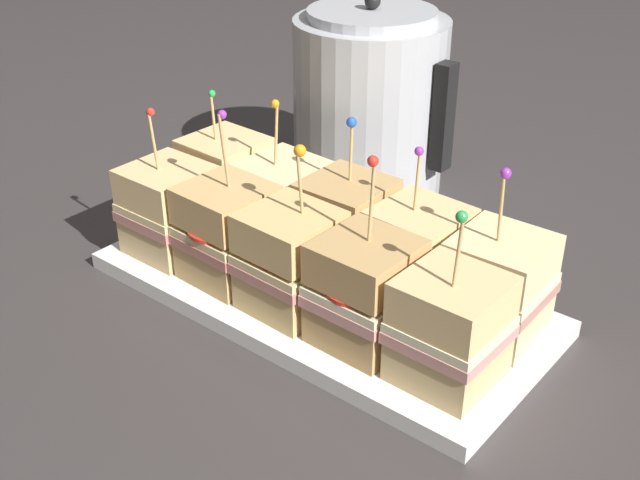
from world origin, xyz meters
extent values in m
plane|color=#383333|center=(0.00, 0.00, 0.00)|extent=(6.00, 6.00, 0.00)
cube|color=white|center=(0.00, 0.00, 0.01)|extent=(0.48, 0.22, 0.01)
cube|color=white|center=(0.00, 0.00, 0.01)|extent=(0.48, 0.22, 0.01)
cube|color=#DBB77A|center=(-0.18, -0.05, 0.04)|extent=(0.08, 0.08, 0.04)
cube|color=tan|center=(-0.18, -0.05, 0.06)|extent=(0.09, 0.09, 0.01)
cube|color=beige|center=(-0.18, -0.05, 0.07)|extent=(0.09, 0.09, 0.01)
cube|color=#E8C281|center=(-0.18, -0.05, 0.10)|extent=(0.08, 0.08, 0.04)
cylinder|color=tan|center=(-0.18, -0.05, 0.15)|extent=(0.00, 0.01, 0.08)
sphere|color=red|center=(-0.18, -0.05, 0.18)|extent=(0.01, 0.01, 0.01)
cube|color=tan|center=(-0.09, -0.04, 0.04)|extent=(0.09, 0.09, 0.04)
cube|color=#B26B60|center=(-0.09, -0.04, 0.06)|extent=(0.09, 0.09, 0.01)
cube|color=beige|center=(-0.09, -0.04, 0.07)|extent=(0.09, 0.09, 0.01)
cylinder|color=red|center=(-0.09, -0.06, 0.08)|extent=(0.06, 0.06, 0.00)
cube|color=tan|center=(-0.09, -0.04, 0.10)|extent=(0.09, 0.09, 0.04)
cylinder|color=tan|center=(-0.09, -0.04, 0.16)|extent=(0.00, 0.01, 0.09)
sphere|color=purple|center=(-0.09, -0.04, 0.20)|extent=(0.01, 0.01, 0.01)
cube|color=tan|center=(0.00, -0.05, 0.04)|extent=(0.09, 0.09, 0.04)
cube|color=tan|center=(0.00, -0.05, 0.06)|extent=(0.09, 0.09, 0.01)
cube|color=beige|center=(0.00, -0.05, 0.07)|extent=(0.09, 0.09, 0.01)
cylinder|color=red|center=(0.00, -0.06, 0.08)|extent=(0.05, 0.05, 0.00)
cube|color=#E0B771|center=(0.00, -0.05, 0.10)|extent=(0.09, 0.09, 0.04)
cylinder|color=tan|center=(0.01, -0.04, 0.15)|extent=(0.00, 0.01, 0.08)
sphere|color=orange|center=(0.01, -0.04, 0.19)|extent=(0.01, 0.01, 0.01)
cube|color=tan|center=(0.09, -0.05, 0.04)|extent=(0.09, 0.09, 0.04)
cube|color=tan|center=(0.09, -0.05, 0.06)|extent=(0.09, 0.09, 0.01)
cube|color=beige|center=(0.09, -0.05, 0.07)|extent=(0.09, 0.09, 0.01)
cylinder|color=red|center=(0.09, -0.06, 0.08)|extent=(0.06, 0.06, 0.00)
cube|color=tan|center=(0.09, -0.05, 0.10)|extent=(0.09, 0.09, 0.04)
cylinder|color=tan|center=(0.09, -0.04, 0.16)|extent=(0.00, 0.01, 0.09)
sphere|color=red|center=(0.09, -0.04, 0.20)|extent=(0.01, 0.01, 0.01)
cube|color=#DBB77A|center=(0.18, -0.04, 0.04)|extent=(0.09, 0.09, 0.04)
cube|color=tan|center=(0.18, -0.04, 0.06)|extent=(0.09, 0.09, 0.01)
cube|color=beige|center=(0.18, -0.04, 0.07)|extent=(0.09, 0.09, 0.01)
cube|color=#E8C281|center=(0.18, -0.04, 0.10)|extent=(0.09, 0.09, 0.04)
cylinder|color=tan|center=(0.18, -0.05, 0.15)|extent=(0.00, 0.01, 0.08)
sphere|color=green|center=(0.18, -0.05, 0.18)|extent=(0.01, 0.01, 0.01)
cube|color=#DBB77A|center=(-0.18, 0.05, 0.04)|extent=(0.09, 0.09, 0.04)
cube|color=tan|center=(-0.18, 0.05, 0.06)|extent=(0.09, 0.09, 0.01)
cube|color=beige|center=(-0.18, 0.05, 0.07)|extent=(0.09, 0.09, 0.01)
cylinder|color=red|center=(-0.18, 0.03, 0.08)|extent=(0.06, 0.06, 0.00)
cube|color=#E8C281|center=(-0.18, 0.05, 0.10)|extent=(0.09, 0.09, 0.04)
cylinder|color=tan|center=(-0.19, 0.04, 0.15)|extent=(0.00, 0.01, 0.07)
sphere|color=green|center=(-0.19, 0.04, 0.18)|extent=(0.01, 0.01, 0.01)
cube|color=beige|center=(-0.09, 0.04, 0.04)|extent=(0.09, 0.09, 0.04)
cube|color=tan|center=(-0.09, 0.04, 0.06)|extent=(0.09, 0.09, 0.01)
cube|color=beige|center=(-0.09, 0.04, 0.07)|extent=(0.09, 0.09, 0.01)
cube|color=beige|center=(-0.09, 0.04, 0.10)|extent=(0.09, 0.09, 0.04)
cylinder|color=tan|center=(-0.09, 0.04, 0.15)|extent=(0.00, 0.01, 0.08)
sphere|color=orange|center=(-0.09, 0.04, 0.19)|extent=(0.01, 0.01, 0.01)
cube|color=tan|center=(0.00, 0.04, 0.04)|extent=(0.08, 0.08, 0.04)
cube|color=#B26B60|center=(0.00, 0.04, 0.06)|extent=(0.09, 0.09, 0.01)
cube|color=beige|center=(0.00, 0.04, 0.07)|extent=(0.09, 0.09, 0.01)
cylinder|color=red|center=(0.00, 0.03, 0.08)|extent=(0.05, 0.05, 0.00)
cube|color=tan|center=(0.00, 0.04, 0.10)|extent=(0.08, 0.08, 0.04)
cylinder|color=tan|center=(0.00, 0.05, 0.15)|extent=(0.00, 0.01, 0.08)
sphere|color=blue|center=(0.00, 0.05, 0.19)|extent=(0.01, 0.01, 0.01)
cube|color=#DBB77A|center=(0.09, 0.05, 0.04)|extent=(0.09, 0.09, 0.04)
cube|color=tan|center=(0.09, 0.05, 0.06)|extent=(0.09, 0.09, 0.01)
cube|color=beige|center=(0.09, 0.05, 0.07)|extent=(0.09, 0.09, 0.01)
cube|color=#E8C281|center=(0.09, 0.05, 0.10)|extent=(0.09, 0.09, 0.04)
cylinder|color=tan|center=(0.08, 0.04, 0.14)|extent=(0.00, 0.01, 0.07)
sphere|color=purple|center=(0.08, 0.04, 0.18)|extent=(0.01, 0.01, 0.01)
cube|color=beige|center=(0.18, 0.04, 0.04)|extent=(0.09, 0.09, 0.04)
cube|color=tan|center=(0.18, 0.04, 0.06)|extent=(0.09, 0.09, 0.01)
cube|color=beige|center=(0.18, 0.04, 0.07)|extent=(0.09, 0.09, 0.01)
cube|color=beige|center=(0.18, 0.04, 0.10)|extent=(0.09, 0.09, 0.04)
cylinder|color=tan|center=(0.18, 0.04, 0.15)|extent=(0.00, 0.01, 0.08)
sphere|color=purple|center=(0.18, 0.04, 0.19)|extent=(0.01, 0.01, 0.01)
cylinder|color=#B7BABF|center=(-0.13, 0.26, 0.11)|extent=(0.20, 0.20, 0.23)
cylinder|color=#B7BABF|center=(-0.13, 0.26, 0.23)|extent=(0.16, 0.16, 0.01)
sphere|color=black|center=(-0.13, 0.26, 0.25)|extent=(0.02, 0.02, 0.02)
cube|color=black|center=(-0.02, 0.26, 0.12)|extent=(0.02, 0.02, 0.14)
camera|label=1|loc=(0.45, -0.55, 0.48)|focal=45.00mm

